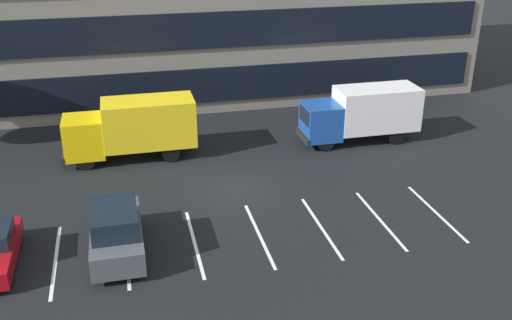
# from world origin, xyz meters

# --- Properties ---
(ground_plane) EXTENTS (120.00, 120.00, 0.00)m
(ground_plane) POSITION_xyz_m (0.00, 0.00, 0.00)
(ground_plane) COLOR black
(lot_markings) EXTENTS (16.94, 5.40, 0.01)m
(lot_markings) POSITION_xyz_m (0.00, -4.48, 0.00)
(lot_markings) COLOR silver
(lot_markings) RESTS_ON ground_plane
(box_truck_yellow_all) EXTENTS (7.17, 2.37, 3.32)m
(box_truck_yellow_all) POSITION_xyz_m (-4.78, 5.12, 1.87)
(box_truck_yellow_all) COLOR yellow
(box_truck_yellow_all) RESTS_ON ground_plane
(box_truck_blue) EXTENTS (6.96, 2.31, 3.23)m
(box_truck_blue) POSITION_xyz_m (8.42, 4.55, 1.82)
(box_truck_blue) COLOR #194799
(box_truck_blue) RESTS_ON ground_plane
(suv_charcoal) EXTENTS (2.02, 4.77, 2.16)m
(suv_charcoal) POSITION_xyz_m (-5.93, -4.56, 1.04)
(suv_charcoal) COLOR #474C51
(suv_charcoal) RESTS_ON ground_plane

